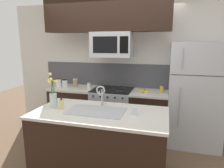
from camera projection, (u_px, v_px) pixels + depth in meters
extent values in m
plane|color=brown|center=(97.00, 157.00, 3.20)|extent=(10.00, 10.00, 0.00)
cube|color=silver|center=(131.00, 68.00, 4.06)|extent=(5.20, 0.10, 2.60)
cube|color=#4C4C51|center=(116.00, 75.00, 4.12)|extent=(3.18, 0.01, 0.48)
cube|color=black|center=(75.00, 109.00, 4.17)|extent=(0.88, 0.62, 0.88)
cube|color=beige|center=(74.00, 88.00, 4.08)|extent=(0.91, 0.65, 0.03)
cube|color=black|center=(149.00, 116.00, 3.77)|extent=(0.67, 0.62, 0.88)
cube|color=beige|center=(150.00, 93.00, 3.68)|extent=(0.70, 0.65, 0.03)
cube|color=#B7BABF|center=(112.00, 112.00, 3.95)|extent=(0.76, 0.62, 0.91)
cube|color=black|center=(112.00, 90.00, 3.86)|extent=(0.76, 0.62, 0.01)
cylinder|color=black|center=(101.00, 90.00, 3.78)|extent=(0.15, 0.15, 0.01)
cylinder|color=black|center=(120.00, 91.00, 3.68)|extent=(0.15, 0.15, 0.01)
cylinder|color=black|center=(105.00, 87.00, 4.04)|extent=(0.15, 0.15, 0.01)
cylinder|color=black|center=(123.00, 88.00, 3.94)|extent=(0.15, 0.15, 0.01)
cylinder|color=black|center=(93.00, 96.00, 3.64)|extent=(0.03, 0.02, 0.03)
cylinder|color=black|center=(100.00, 97.00, 3.60)|extent=(0.03, 0.02, 0.03)
cylinder|color=black|center=(107.00, 97.00, 3.57)|extent=(0.03, 0.02, 0.03)
cylinder|color=black|center=(115.00, 98.00, 3.53)|extent=(0.03, 0.02, 0.03)
cylinder|color=black|center=(122.00, 98.00, 3.50)|extent=(0.03, 0.02, 0.03)
cube|color=#B7BABF|center=(112.00, 45.00, 3.67)|extent=(0.74, 0.40, 0.45)
cube|color=black|center=(105.00, 45.00, 3.50)|extent=(0.45, 0.00, 0.29)
cube|color=black|center=(124.00, 45.00, 3.41)|extent=(0.15, 0.00, 0.29)
cube|color=black|center=(106.00, 15.00, 3.56)|extent=(2.30, 0.34, 0.60)
cube|color=#B7BABF|center=(195.00, 95.00, 3.49)|extent=(0.88, 0.72, 1.81)
cube|color=black|center=(200.00, 76.00, 3.07)|extent=(0.85, 0.00, 0.01)
cylinder|color=#99999E|center=(183.00, 59.00, 3.07)|extent=(0.01, 0.01, 0.33)
cylinder|color=#99999E|center=(179.00, 108.00, 3.23)|extent=(0.01, 0.01, 0.69)
cylinder|color=silver|center=(59.00, 83.00, 4.14)|extent=(0.11, 0.11, 0.16)
cylinder|color=#4C331E|center=(58.00, 79.00, 4.12)|extent=(0.11, 0.11, 0.02)
cylinder|color=silver|center=(65.00, 83.00, 4.13)|extent=(0.11, 0.11, 0.14)
cylinder|color=black|center=(65.00, 80.00, 4.12)|extent=(0.11, 0.11, 0.02)
cylinder|color=#997F5B|center=(75.00, 83.00, 4.08)|extent=(0.09, 0.09, 0.16)
cylinder|color=#B2B2B7|center=(75.00, 79.00, 4.07)|extent=(0.09, 0.09, 0.02)
cylinder|color=silver|center=(89.00, 86.00, 3.99)|extent=(0.08, 0.08, 0.10)
cylinder|color=#B2B2B7|center=(89.00, 83.00, 3.98)|extent=(0.08, 0.08, 0.01)
ellipsoid|color=yellow|center=(144.00, 92.00, 3.63)|extent=(0.17, 0.12, 0.06)
ellipsoid|color=yellow|center=(144.00, 91.00, 3.65)|extent=(0.18, 0.09, 0.05)
ellipsoid|color=yellow|center=(145.00, 92.00, 3.63)|extent=(0.17, 0.04, 0.06)
ellipsoid|color=yellow|center=(145.00, 91.00, 3.64)|extent=(0.18, 0.08, 0.06)
ellipsoid|color=yellow|center=(145.00, 92.00, 3.63)|extent=(0.17, 0.12, 0.07)
cylinder|color=brown|center=(145.00, 90.00, 3.63)|extent=(0.02, 0.02, 0.03)
cylinder|color=gold|center=(162.00, 89.00, 3.66)|extent=(0.08, 0.08, 0.11)
cube|color=black|center=(100.00, 144.00, 2.73)|extent=(1.74, 0.88, 0.88)
cube|color=beige|center=(100.00, 113.00, 2.64)|extent=(1.77, 0.91, 0.03)
cube|color=#ADAFB5|center=(96.00, 111.00, 2.65)|extent=(0.76, 0.44, 0.01)
cube|color=#ADAFB5|center=(84.00, 115.00, 2.71)|extent=(0.30, 0.33, 0.15)
cube|color=#ADAFB5|center=(108.00, 118.00, 2.62)|extent=(0.30, 0.33, 0.15)
cylinder|color=#B7BABF|center=(102.00, 105.00, 2.90)|extent=(0.04, 0.04, 0.02)
cylinder|color=#B7BABF|center=(102.00, 97.00, 2.87)|extent=(0.02, 0.02, 0.22)
torus|color=#B7BABF|center=(101.00, 90.00, 2.80)|extent=(0.13, 0.02, 0.13)
cylinder|color=#B7BABF|center=(99.00, 93.00, 2.75)|extent=(0.02, 0.02, 0.06)
cube|color=#B7BABF|center=(104.00, 103.00, 2.88)|extent=(0.07, 0.01, 0.01)
cylinder|color=#DBCC75|center=(62.00, 104.00, 2.73)|extent=(0.05, 0.05, 0.13)
cylinder|color=black|center=(61.00, 99.00, 2.72)|extent=(0.02, 0.02, 0.02)
cube|color=black|center=(62.00, 98.00, 2.71)|extent=(0.03, 0.01, 0.01)
cylinder|color=silver|center=(134.00, 111.00, 2.52)|extent=(0.08, 0.08, 0.10)
cylinder|color=silver|center=(53.00, 100.00, 2.80)|extent=(0.10, 0.10, 0.20)
cylinder|color=silver|center=(54.00, 105.00, 2.81)|extent=(0.09, 0.09, 0.06)
cylinder|color=#386B2D|center=(52.00, 93.00, 2.77)|extent=(0.03, 0.03, 0.30)
sphere|color=#EFE066|center=(50.00, 83.00, 2.73)|extent=(0.04, 0.04, 0.04)
cylinder|color=#386B2D|center=(52.00, 89.00, 2.78)|extent=(0.05, 0.02, 0.41)
sphere|color=#EFE066|center=(50.00, 74.00, 2.75)|extent=(0.05, 0.05, 0.05)
cylinder|color=#386B2D|center=(54.00, 92.00, 2.79)|extent=(0.01, 0.05, 0.30)
sphere|color=#EFE066|center=(54.00, 82.00, 2.79)|extent=(0.04, 0.04, 0.04)
cylinder|color=#386B2D|center=(52.00, 92.00, 2.75)|extent=(0.02, 0.05, 0.35)
sphere|color=#EFE066|center=(51.00, 79.00, 2.69)|extent=(0.05, 0.05, 0.05)
cylinder|color=#386B2D|center=(55.00, 93.00, 2.77)|extent=(0.07, 0.01, 0.30)
sphere|color=#EFE066|center=(56.00, 82.00, 2.73)|extent=(0.04, 0.04, 0.04)
cylinder|color=#386B2D|center=(51.00, 92.00, 2.78)|extent=(0.07, 0.02, 0.31)
sphere|color=#EFE066|center=(49.00, 81.00, 2.77)|extent=(0.04, 0.04, 0.04)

